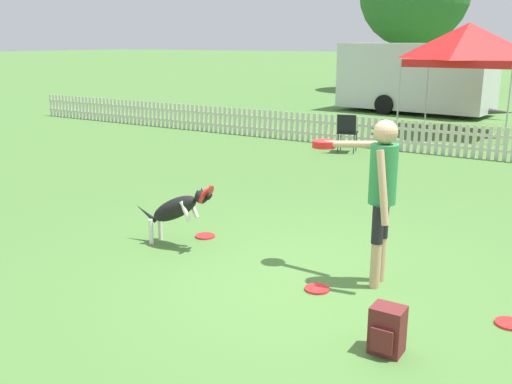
# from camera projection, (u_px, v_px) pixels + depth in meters

# --- Properties ---
(ground_plane) EXTENTS (240.00, 240.00, 0.00)m
(ground_plane) POSITION_uv_depth(u_px,v_px,m) (309.00, 282.00, 6.13)
(ground_plane) COLOR #4C7A38
(handler_person) EXTENTS (1.07, 0.60, 1.76)m
(handler_person) POSITION_uv_depth(u_px,v_px,m) (378.00, 182.00, 5.83)
(handler_person) COLOR tan
(handler_person) RESTS_ON ground_plane
(leaping_dog) EXTENTS (1.17, 0.34, 0.85)m
(leaping_dog) POSITION_uv_depth(u_px,v_px,m) (177.00, 208.00, 7.08)
(leaping_dog) COLOR black
(leaping_dog) RESTS_ON ground_plane
(frisbee_near_handler) EXTENTS (0.26, 0.26, 0.02)m
(frisbee_near_handler) POSITION_uv_depth(u_px,v_px,m) (205.00, 236.00, 7.53)
(frisbee_near_handler) COLOR red
(frisbee_near_handler) RESTS_ON ground_plane
(frisbee_near_dog) EXTENTS (0.26, 0.26, 0.02)m
(frisbee_near_dog) POSITION_uv_depth(u_px,v_px,m) (317.00, 289.00, 5.93)
(frisbee_near_dog) COLOR red
(frisbee_near_dog) RESTS_ON ground_plane
(frisbee_midfield) EXTENTS (0.26, 0.26, 0.02)m
(frisbee_midfield) POSITION_uv_depth(u_px,v_px,m) (510.00, 324.00, 5.20)
(frisbee_midfield) COLOR red
(frisbee_midfield) RESTS_ON ground_plane
(backpack_on_grass) EXTENTS (0.27, 0.26, 0.41)m
(backpack_on_grass) POSITION_uv_depth(u_px,v_px,m) (387.00, 330.00, 4.70)
(backpack_on_grass) COLOR maroon
(backpack_on_grass) RESTS_ON ground_plane
(picket_fence) EXTENTS (27.80, 0.04, 0.73)m
(picket_fence) POSITION_uv_depth(u_px,v_px,m) (470.00, 141.00, 12.51)
(picket_fence) COLOR beige
(picket_fence) RESTS_ON ground_plane
(folding_chair_center) EXTENTS (0.52, 0.54, 0.90)m
(folding_chair_center) POSITION_uv_depth(u_px,v_px,m) (347.00, 130.00, 13.03)
(folding_chair_center) COLOR #333338
(folding_chair_center) RESTS_ON ground_plane
(canopy_tent_main) EXTENTS (2.81, 2.81, 2.99)m
(canopy_tent_main) POSITION_uv_depth(u_px,v_px,m) (468.00, 44.00, 15.44)
(canopy_tent_main) COLOR #B2B2B2
(canopy_tent_main) RESTS_ON ground_plane
(equipment_trailer) EXTENTS (6.11, 2.54, 2.42)m
(equipment_trailer) POSITION_uv_depth(u_px,v_px,m) (416.00, 77.00, 20.07)
(equipment_trailer) COLOR silver
(equipment_trailer) RESTS_ON ground_plane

